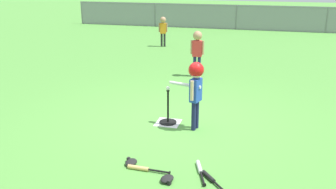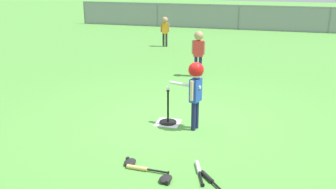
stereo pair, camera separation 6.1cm
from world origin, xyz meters
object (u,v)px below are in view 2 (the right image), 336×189
(fielder_deep_right, at_px, (198,47))
(fielder_deep_left, at_px, (165,28))
(spare_bat_silver, at_px, (199,170))
(spare_bat_black, at_px, (209,179))
(spare_bat_wood, at_px, (142,168))
(glove_by_plate, at_px, (166,179))
(batter_child, at_px, (195,82))
(baseball_on_tee, at_px, (168,88))
(batting_tee, at_px, (168,118))
(glove_tossed_aside, at_px, (130,162))

(fielder_deep_right, bearing_deg, fielder_deep_left, 117.78)
(fielder_deep_left, bearing_deg, spare_bat_silver, -71.18)
(fielder_deep_left, bearing_deg, spare_bat_black, -70.52)
(fielder_deep_right, bearing_deg, spare_bat_wood, -87.68)
(spare_bat_wood, bearing_deg, spare_bat_silver, 13.27)
(spare_bat_wood, xyz_separation_m, glove_by_plate, (0.41, -0.19, 0.01))
(batter_child, bearing_deg, spare_bat_black, -71.78)
(baseball_on_tee, distance_m, spare_bat_wood, 1.90)
(fielder_deep_right, height_order, fielder_deep_left, fielder_deep_right)
(fielder_deep_right, xyz_separation_m, spare_bat_silver, (0.99, -4.94, -0.74))
(spare_bat_wood, bearing_deg, baseball_on_tee, 93.45)
(baseball_on_tee, height_order, spare_bat_wood, baseball_on_tee)
(batting_tee, height_order, glove_by_plate, batting_tee)
(fielder_deep_right, bearing_deg, glove_by_plate, -83.40)
(batter_child, height_order, fielder_deep_right, batter_child)
(glove_by_plate, relative_size, glove_tossed_aside, 1.10)
(baseball_on_tee, xyz_separation_m, fielder_deep_left, (-2.07, 7.08, 0.03))
(fielder_deep_left, relative_size, spare_bat_silver, 1.75)
(glove_by_plate, bearing_deg, fielder_deep_left, 105.93)
(baseball_on_tee, relative_size, batter_child, 0.06)
(spare_bat_silver, xyz_separation_m, glove_tossed_aside, (-1.00, -0.06, 0.01))
(fielder_deep_right, distance_m, glove_by_plate, 5.40)
(fielder_deep_right, xyz_separation_m, glove_tossed_aside, (-0.01, -5.00, -0.74))
(glove_tossed_aside, bearing_deg, spare_bat_silver, 3.27)
(batting_tee, distance_m, glove_tossed_aside, 1.67)
(spare_bat_black, bearing_deg, fielder_deep_left, 109.48)
(batter_child, distance_m, fielder_deep_right, 3.54)
(batter_child, bearing_deg, batting_tee, 164.55)
(baseball_on_tee, relative_size, fielder_deep_right, 0.06)
(spare_bat_black, xyz_separation_m, glove_by_plate, (-0.56, -0.17, 0.01))
(batting_tee, relative_size, spare_bat_black, 1.35)
(spare_bat_black, xyz_separation_m, glove_tossed_aside, (-1.19, 0.15, 0.01))
(fielder_deep_right, relative_size, fielder_deep_left, 1.10)
(baseball_on_tee, xyz_separation_m, fielder_deep_right, (-0.10, 3.34, 0.10))
(baseball_on_tee, height_order, fielder_deep_right, fielder_deep_right)
(batter_child, xyz_separation_m, fielder_deep_left, (-2.60, 7.23, -0.17))
(batting_tee, xyz_separation_m, spare_bat_silver, (0.89, -1.61, -0.07))
(spare_bat_wood, xyz_separation_m, glove_tossed_aside, (-0.22, 0.13, 0.01))
(batting_tee, distance_m, spare_bat_black, 2.11)
(spare_bat_wood, xyz_separation_m, spare_bat_black, (0.97, -0.02, 0.00))
(batter_child, bearing_deg, spare_bat_silver, -76.00)
(baseball_on_tee, xyz_separation_m, batter_child, (0.53, -0.15, 0.20))
(batting_tee, bearing_deg, spare_bat_wood, -86.55)
(spare_bat_wood, bearing_deg, batter_child, 75.75)
(spare_bat_black, relative_size, glove_tossed_aside, 2.03)
(fielder_deep_left, xyz_separation_m, glove_by_plate, (2.59, -9.06, -0.66))
(fielder_deep_left, xyz_separation_m, glove_tossed_aside, (1.96, -8.74, -0.66))
(spare_bat_wood, height_order, glove_by_plate, glove_by_plate)
(batting_tee, distance_m, fielder_deep_right, 3.41)
(spare_bat_silver, distance_m, glove_by_plate, 0.53)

